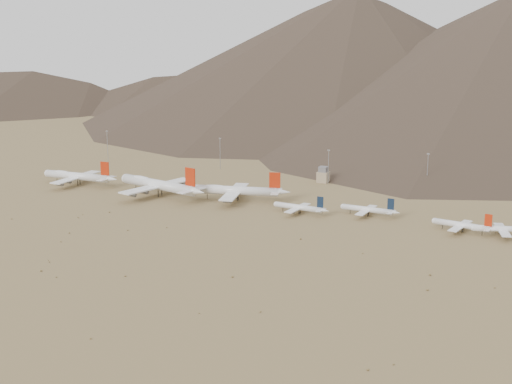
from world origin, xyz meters
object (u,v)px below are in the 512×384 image
at_px(narrowbody_a, 300,207).
at_px(control_tower, 323,175).
at_px(narrowbody_b, 369,210).
at_px(widebody_centre, 159,185).
at_px(widebody_west, 78,176).
at_px(widebody_east, 236,190).

height_order(narrowbody_a, control_tower, narrowbody_a).
relative_size(narrowbody_a, narrowbody_b, 1.00).
distance_m(narrowbody_b, control_tower, 99.21).
bearing_deg(control_tower, widebody_centre, -133.44).
height_order(widebody_west, widebody_east, widebody_east).
xyz_separation_m(widebody_east, narrowbody_b, (91.39, -0.44, -2.89)).
xyz_separation_m(widebody_centre, narrowbody_b, (145.15, 11.18, -4.02)).
bearing_deg(control_tower, widebody_west, -151.60).
height_order(widebody_west, narrowbody_b, widebody_west).
relative_size(widebody_west, widebody_centre, 0.83).
bearing_deg(widebody_west, narrowbody_b, -0.37).
xyz_separation_m(narrowbody_a, control_tower, (-19.11, 92.82, 1.23)).
relative_size(widebody_centre, narrowbody_a, 2.04).
bearing_deg(narrowbody_b, widebody_east, -177.75).
distance_m(widebody_east, control_tower, 85.48).
distance_m(widebody_east, narrowbody_a, 53.18).
distance_m(narrowbody_a, narrowbody_b, 42.21).
xyz_separation_m(narrowbody_a, narrowbody_b, (40.08, 13.22, 0.00)).
height_order(narrowbody_b, control_tower, narrowbody_b).
xyz_separation_m(widebody_centre, narrowbody_a, (105.06, -2.04, -4.02)).
distance_m(widebody_west, widebody_centre, 73.71).
xyz_separation_m(widebody_centre, widebody_east, (53.75, 11.62, -1.12)).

